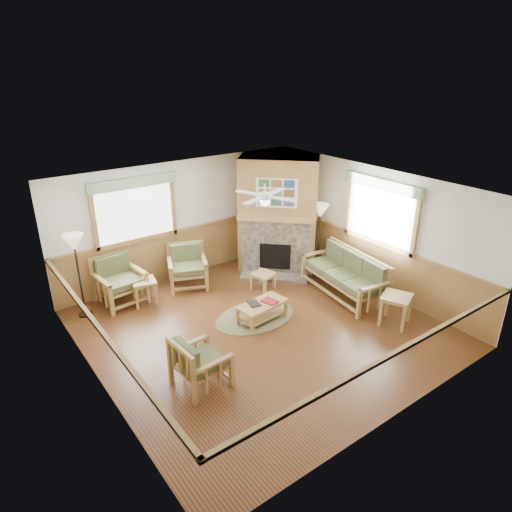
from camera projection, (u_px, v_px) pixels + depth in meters
floor at (261, 328)px, 8.70m from camera, size 6.00×6.00×0.01m
ceiling at (262, 190)px, 7.62m from camera, size 6.00×6.00×0.01m
wall_back at (182, 220)px, 10.37m from camera, size 6.00×0.02×2.70m
wall_front at (399, 340)px, 5.94m from camera, size 6.00×0.02×2.70m
wall_left at (94, 315)px, 6.52m from camera, size 0.02×6.00×2.70m
wall_right at (373, 229)px, 9.79m from camera, size 0.02×6.00×2.70m
wainscot at (261, 303)px, 8.47m from camera, size 6.00×6.00×1.10m
fireplace at (278, 214)px, 10.79m from camera, size 3.11×3.11×2.70m
window_back at (131, 176)px, 9.28m from camera, size 1.90×0.16×1.50m
window_right at (385, 177)px, 9.15m from camera, size 0.16×1.90×1.50m
ceiling_fan at (265, 186)px, 8.02m from camera, size 1.59×1.59×0.36m
sofa at (344, 275)px, 9.77m from camera, size 2.12×1.11×0.93m
armchair_back_left at (120, 281)px, 9.43m from camera, size 0.96×0.96×0.98m
armchair_back_right at (187, 267)px, 10.14m from camera, size 1.07×1.07×0.92m
armchair_left at (201, 361)px, 7.04m from camera, size 0.79×0.79×0.84m
coffee_table at (262, 312)px, 8.86m from camera, size 1.03×0.61×0.39m
end_table_chairs at (145, 292)px, 9.48m from camera, size 0.56×0.54×0.53m
end_table_sofa at (395, 310)px, 8.72m from camera, size 0.70×0.69×0.60m
footstool at (263, 281)px, 10.12m from camera, size 0.55×0.55×0.38m
braided_rug at (255, 316)px, 9.07m from camera, size 2.26×2.26×0.01m
floor_lamp_left at (79, 276)px, 8.80m from camera, size 0.46×0.46×1.73m
floor_lamp_right at (319, 239)px, 10.60m from camera, size 0.42×0.42×1.72m
book_red at (270, 300)px, 8.81m from camera, size 0.29×0.34×0.03m
book_dark at (254, 303)px, 8.74m from camera, size 0.25×0.31×0.03m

